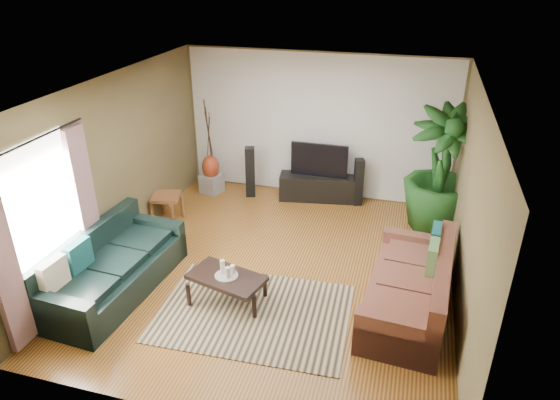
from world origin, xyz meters
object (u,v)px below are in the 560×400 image
(sofa_right, at_px, (408,283))
(speaker_right, at_px, (358,182))
(side_table, at_px, (167,208))
(pedestal, at_px, (212,183))
(television, at_px, (319,160))
(tv_stand, at_px, (318,187))
(potted_plant, at_px, (442,170))
(vase, at_px, (211,167))
(sofa_left, at_px, (113,264))
(speaker_left, at_px, (250,172))
(coffee_table, at_px, (227,288))

(sofa_right, height_order, speaker_right, speaker_right)
(speaker_right, distance_m, side_table, 3.46)
(pedestal, bearing_deg, television, 6.80)
(tv_stand, height_order, side_table, side_table)
(television, relative_size, potted_plant, 0.51)
(tv_stand, relative_size, side_table, 2.96)
(tv_stand, height_order, vase, vase)
(speaker_right, bearing_deg, tv_stand, 160.27)
(sofa_right, distance_m, vase, 4.69)
(potted_plant, relative_size, pedestal, 5.77)
(sofa_left, relative_size, speaker_left, 2.30)
(potted_plant, height_order, pedestal, potted_plant)
(coffee_table, xyz_separation_m, television, (0.53, 3.40, 0.59))
(sofa_left, height_order, tv_stand, sofa_left)
(speaker_right, height_order, potted_plant, potted_plant)
(sofa_right, xyz_separation_m, side_table, (-4.13, 1.40, -0.18))
(sofa_left, bearing_deg, side_table, 11.02)
(pedestal, bearing_deg, speaker_left, 3.56)
(pedestal, height_order, side_table, side_table)
(sofa_right, distance_m, potted_plant, 2.50)
(speaker_left, relative_size, vase, 2.11)
(sofa_left, relative_size, sofa_right, 1.05)
(speaker_left, bearing_deg, sofa_right, -59.31)
(tv_stand, distance_m, television, 0.55)
(television, relative_size, speaker_right, 1.19)
(speaker_left, bearing_deg, television, -8.72)
(tv_stand, distance_m, potted_plant, 2.34)
(television, distance_m, pedestal, 2.17)
(potted_plant, xyz_separation_m, side_table, (-4.48, -1.00, -0.80))
(sofa_right, relative_size, vase, 4.60)
(potted_plant, relative_size, vase, 4.51)
(television, bearing_deg, potted_plant, -14.21)
(coffee_table, bearing_deg, sofa_right, 25.97)
(coffee_table, bearing_deg, tv_stand, 95.78)
(potted_plant, height_order, side_table, potted_plant)
(side_table, bearing_deg, vase, 77.46)
(coffee_table, height_order, pedestal, coffee_table)
(television, distance_m, vase, 2.10)
(television, bearing_deg, sofa_right, -58.85)
(side_table, bearing_deg, coffee_table, -45.47)
(television, bearing_deg, pedestal, -173.20)
(coffee_table, relative_size, tv_stand, 0.69)
(speaker_right, bearing_deg, side_table, -172.20)
(coffee_table, bearing_deg, television, 95.78)
(potted_plant, xyz_separation_m, pedestal, (-4.20, 0.29, -0.86))
(speaker_left, xyz_separation_m, side_table, (-1.07, -1.34, -0.24))
(sofa_right, bearing_deg, sofa_left, -75.96)
(sofa_left, xyz_separation_m, side_table, (-0.26, 2.05, -0.18))
(coffee_table, height_order, potted_plant, potted_plant)
(side_table, bearing_deg, potted_plant, 12.62)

